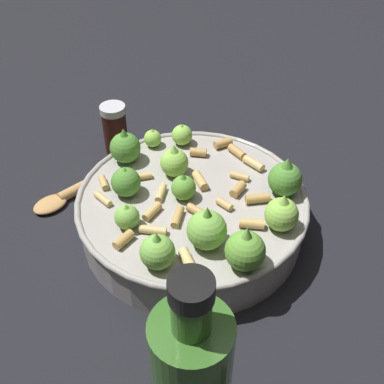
% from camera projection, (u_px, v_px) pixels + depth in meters
% --- Properties ---
extents(ground_plane, '(2.40, 2.40, 0.00)m').
position_uv_depth(ground_plane, '(192.00, 228.00, 0.67)').
color(ground_plane, black).
extents(cooking_pan, '(0.31, 0.31, 0.12)m').
position_uv_depth(cooking_pan, '(193.00, 209.00, 0.64)').
color(cooking_pan, '#9E9993').
rests_on(cooking_pan, ground).
extents(pepper_shaker, '(0.04, 0.04, 0.09)m').
position_uv_depth(pepper_shaker, '(115.00, 129.00, 0.78)').
color(pepper_shaker, '#33140F').
rests_on(pepper_shaker, ground).
extents(olive_oil_bottle, '(0.07, 0.07, 0.23)m').
position_uv_depth(olive_oil_bottle, '(191.00, 384.00, 0.40)').
color(olive_oil_bottle, '#336023').
rests_on(olive_oil_bottle, ground).
extents(wooden_spoon, '(0.18, 0.16, 0.02)m').
position_uv_depth(wooden_spoon, '(90.00, 183.00, 0.73)').
color(wooden_spoon, '#B2844C').
rests_on(wooden_spoon, ground).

